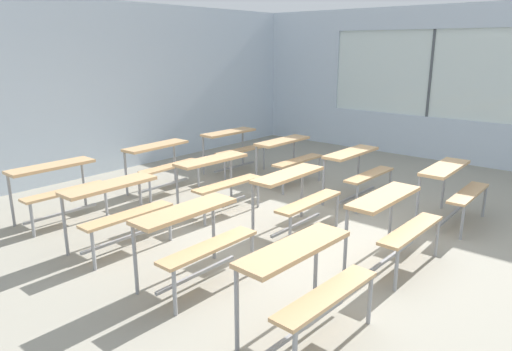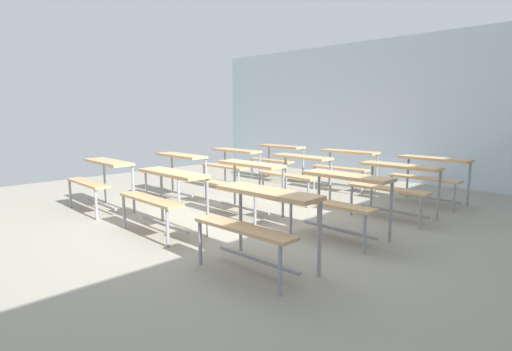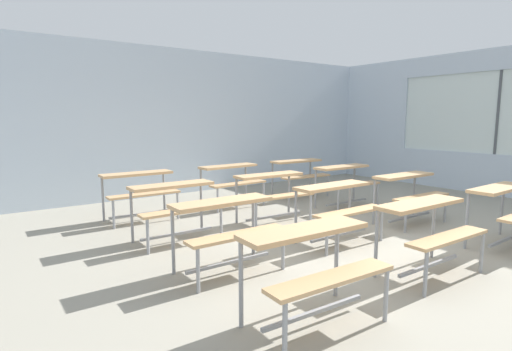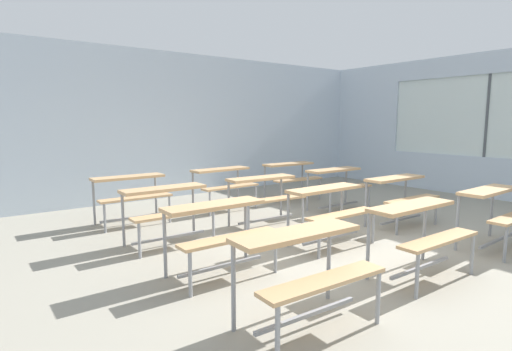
# 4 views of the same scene
# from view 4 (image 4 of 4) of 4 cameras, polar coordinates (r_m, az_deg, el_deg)

# --- Properties ---
(ground) EXTENTS (10.00, 9.00, 0.05)m
(ground) POSITION_cam_4_polar(r_m,az_deg,el_deg) (5.29, 11.86, -10.25)
(ground) COLOR gray
(wall_back) EXTENTS (10.00, 0.12, 3.00)m
(wall_back) POSITION_cam_4_polar(r_m,az_deg,el_deg) (8.68, -10.86, 7.02)
(wall_back) COLOR silver
(wall_back) RESTS_ON ground
(desk_bench_r0c0) EXTENTS (1.12, 0.63, 0.74)m
(desk_bench_r0c0) POSITION_cam_4_polar(r_m,az_deg,el_deg) (3.15, 7.11, -11.43)
(desk_bench_r0c0) COLOR tan
(desk_bench_r0c0) RESTS_ON ground
(desk_bench_r0c1) EXTENTS (1.11, 0.61, 0.74)m
(desk_bench_r0c1) POSITION_cam_4_polar(r_m,az_deg,el_deg) (4.43, 22.43, -6.30)
(desk_bench_r0c1) COLOR tan
(desk_bench_r0c1) RESTS_ON ground
(desk_bench_r0c2) EXTENTS (1.11, 0.62, 0.74)m
(desk_bench_r0c2) POSITION_cam_4_polar(r_m,az_deg,el_deg) (5.86, 31.22, -3.51)
(desk_bench_r0c2) COLOR tan
(desk_bench_r0c2) RESTS_ON ground
(desk_bench_r1c0) EXTENTS (1.10, 0.60, 0.74)m
(desk_bench_r1c0) POSITION_cam_4_polar(r_m,az_deg,el_deg) (4.16, -5.21, -6.64)
(desk_bench_r1c0) COLOR tan
(desk_bench_r1c0) RESTS_ON ground
(desk_bench_r1c1) EXTENTS (1.10, 0.60, 0.74)m
(desk_bench_r1c1) POSITION_cam_4_polar(r_m,az_deg,el_deg) (5.23, 10.58, -3.75)
(desk_bench_r1c1) COLOR tan
(desk_bench_r1c1) RESTS_ON ground
(desk_bench_r1c2) EXTENTS (1.11, 0.61, 0.74)m
(desk_bench_r1c2) POSITION_cam_4_polar(r_m,az_deg,el_deg) (6.48, 19.98, -1.86)
(desk_bench_r1c2) COLOR tan
(desk_bench_r1c2) RESTS_ON ground
(desk_bench_r2c0) EXTENTS (1.10, 0.59, 0.74)m
(desk_bench_r2c0) POSITION_cam_4_polar(r_m,az_deg,el_deg) (5.28, -12.52, -3.69)
(desk_bench_r2c0) COLOR tan
(desk_bench_r2c0) RESTS_ON ground
(desk_bench_r2c1) EXTENTS (1.13, 0.64, 0.74)m
(desk_bench_r2c1) POSITION_cam_4_polar(r_m,az_deg,el_deg) (6.10, 1.32, -1.97)
(desk_bench_r2c1) COLOR tan
(desk_bench_r2c1) RESTS_ON ground
(desk_bench_r2c2) EXTENTS (1.11, 0.61, 0.74)m
(desk_bench_r2c2) POSITION_cam_4_polar(r_m,az_deg,el_deg) (7.29, 11.62, -0.52)
(desk_bench_r2c2) COLOR tan
(desk_bench_r2c2) RESTS_ON ground
(desk_bench_r3c0) EXTENTS (1.10, 0.60, 0.74)m
(desk_bench_r3c0) POSITION_cam_4_polar(r_m,az_deg,el_deg) (6.50, -17.43, -1.71)
(desk_bench_r3c0) COLOR tan
(desk_bench_r3c0) RESTS_ON ground
(desk_bench_r3c1) EXTENTS (1.13, 0.64, 0.74)m
(desk_bench_r3c1) POSITION_cam_4_polar(r_m,az_deg,el_deg) (7.23, -4.60, -0.45)
(desk_bench_r3c1) COLOR tan
(desk_bench_r3c1) RESTS_ON ground
(desk_bench_r3c2) EXTENTS (1.12, 0.64, 0.74)m
(desk_bench_r3c2) POSITION_cam_4_polar(r_m,az_deg,el_deg) (8.14, 5.13, 0.48)
(desk_bench_r3c2) COLOR tan
(desk_bench_r3c2) RESTS_ON ground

